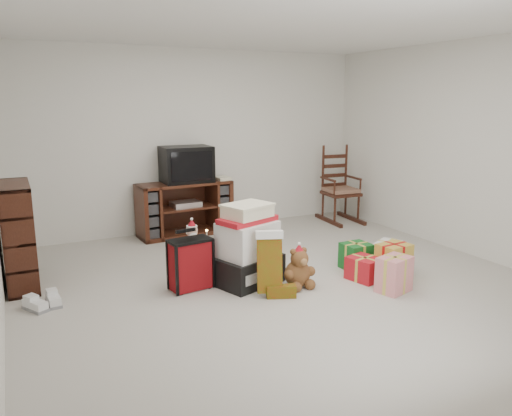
{
  "coord_description": "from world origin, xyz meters",
  "views": [
    {
      "loc": [
        -2.33,
        -4.13,
        1.82
      ],
      "look_at": [
        0.01,
        0.6,
        0.67
      ],
      "focal_mm": 35.0,
      "sensor_mm": 36.0,
      "label": 1
    }
  ],
  "objects_px": {
    "red_suitcase": "(191,264)",
    "gift_cluster": "(376,264)",
    "rocking_chair": "(338,194)",
    "sneaker_pair": "(44,303)",
    "teddy_bear": "(298,270)",
    "gift_pile": "(248,250)",
    "santa_figurine": "(255,234)",
    "crt_television": "(187,164)",
    "mrs_claus_figurine": "(192,249)",
    "tv_stand": "(185,208)",
    "bookshelf": "(19,237)"
  },
  "relations": [
    {
      "from": "crt_television",
      "to": "sneaker_pair",
      "type": "bearing_deg",
      "value": -136.49
    },
    {
      "from": "rocking_chair",
      "to": "santa_figurine",
      "type": "xyz_separation_m",
      "value": [
        -1.83,
        -0.84,
        -0.2
      ]
    },
    {
      "from": "santa_figurine",
      "to": "red_suitcase",
      "type": "bearing_deg",
      "value": -142.17
    },
    {
      "from": "santa_figurine",
      "to": "crt_television",
      "type": "distance_m",
      "value": 1.42
    },
    {
      "from": "rocking_chair",
      "to": "crt_television",
      "type": "height_order",
      "value": "crt_television"
    },
    {
      "from": "gift_pile",
      "to": "sneaker_pair",
      "type": "xyz_separation_m",
      "value": [
        -1.89,
        0.25,
        -0.3
      ]
    },
    {
      "from": "sneaker_pair",
      "to": "crt_television",
      "type": "bearing_deg",
      "value": 22.74
    },
    {
      "from": "bookshelf",
      "to": "santa_figurine",
      "type": "height_order",
      "value": "bookshelf"
    },
    {
      "from": "sneaker_pair",
      "to": "gift_cluster",
      "type": "xyz_separation_m",
      "value": [
        3.17,
        -0.68,
        0.1
      ]
    },
    {
      "from": "rocking_chair",
      "to": "crt_television",
      "type": "distance_m",
      "value": 2.39
    },
    {
      "from": "santa_figurine",
      "to": "gift_cluster",
      "type": "height_order",
      "value": "santa_figurine"
    },
    {
      "from": "teddy_bear",
      "to": "sneaker_pair",
      "type": "distance_m",
      "value": 2.36
    },
    {
      "from": "mrs_claus_figurine",
      "to": "sneaker_pair",
      "type": "distance_m",
      "value": 1.62
    },
    {
      "from": "red_suitcase",
      "to": "santa_figurine",
      "type": "bearing_deg",
      "value": 30.15
    },
    {
      "from": "santa_figurine",
      "to": "gift_cluster",
      "type": "distance_m",
      "value": 1.57
    },
    {
      "from": "red_suitcase",
      "to": "crt_television",
      "type": "height_order",
      "value": "crt_television"
    },
    {
      "from": "tv_stand",
      "to": "crt_television",
      "type": "bearing_deg",
      "value": 9.62
    },
    {
      "from": "red_suitcase",
      "to": "santa_figurine",
      "type": "height_order",
      "value": "red_suitcase"
    },
    {
      "from": "gift_pile",
      "to": "red_suitcase",
      "type": "bearing_deg",
      "value": 151.04
    },
    {
      "from": "red_suitcase",
      "to": "gift_cluster",
      "type": "height_order",
      "value": "red_suitcase"
    },
    {
      "from": "sneaker_pair",
      "to": "santa_figurine",
      "type": "bearing_deg",
      "value": -3.88
    },
    {
      "from": "red_suitcase",
      "to": "teddy_bear",
      "type": "bearing_deg",
      "value": -30.71
    },
    {
      "from": "teddy_bear",
      "to": "mrs_claus_figurine",
      "type": "relative_size",
      "value": 0.71
    },
    {
      "from": "gift_pile",
      "to": "red_suitcase",
      "type": "relative_size",
      "value": 1.35
    },
    {
      "from": "rocking_chair",
      "to": "sneaker_pair",
      "type": "distance_m",
      "value": 4.56
    },
    {
      "from": "teddy_bear",
      "to": "gift_cluster",
      "type": "distance_m",
      "value": 0.89
    },
    {
      "from": "santa_figurine",
      "to": "gift_cluster",
      "type": "xyz_separation_m",
      "value": [
        0.73,
        -1.39,
        -0.07
      ]
    },
    {
      "from": "gift_pile",
      "to": "teddy_bear",
      "type": "distance_m",
      "value": 0.54
    },
    {
      "from": "crt_television",
      "to": "mrs_claus_figurine",
      "type": "bearing_deg",
      "value": -106.16
    },
    {
      "from": "rocking_chair",
      "to": "red_suitcase",
      "type": "xyz_separation_m",
      "value": [
        -2.95,
        -1.71,
        -0.15
      ]
    },
    {
      "from": "tv_stand",
      "to": "gift_cluster",
      "type": "xyz_separation_m",
      "value": [
        1.25,
        -2.49,
        -0.22
      ]
    },
    {
      "from": "tv_stand",
      "to": "gift_cluster",
      "type": "relative_size",
      "value": 1.39
    },
    {
      "from": "gift_pile",
      "to": "mrs_claus_figurine",
      "type": "height_order",
      "value": "gift_pile"
    },
    {
      "from": "red_suitcase",
      "to": "mrs_claus_figurine",
      "type": "relative_size",
      "value": 1.07
    },
    {
      "from": "mrs_claus_figurine",
      "to": "gift_cluster",
      "type": "height_order",
      "value": "mrs_claus_figurine"
    },
    {
      "from": "gift_cluster",
      "to": "santa_figurine",
      "type": "bearing_deg",
      "value": 117.81
    },
    {
      "from": "mrs_claus_figurine",
      "to": "gift_cluster",
      "type": "relative_size",
      "value": 0.59
    },
    {
      "from": "bookshelf",
      "to": "santa_figurine",
      "type": "xyz_separation_m",
      "value": [
        2.58,
        0.0,
        -0.28
      ]
    },
    {
      "from": "teddy_bear",
      "to": "mrs_claus_figurine",
      "type": "height_order",
      "value": "mrs_claus_figurine"
    },
    {
      "from": "crt_television",
      "to": "red_suitcase",
      "type": "bearing_deg",
      "value": -107.33
    },
    {
      "from": "tv_stand",
      "to": "rocking_chair",
      "type": "bearing_deg",
      "value": -9.94
    },
    {
      "from": "teddy_bear",
      "to": "mrs_claus_figurine",
      "type": "xyz_separation_m",
      "value": [
        -0.74,
        1.01,
        0.04
      ]
    },
    {
      "from": "crt_television",
      "to": "teddy_bear",
      "type": "bearing_deg",
      "value": -81.62
    },
    {
      "from": "sneaker_pair",
      "to": "gift_cluster",
      "type": "distance_m",
      "value": 3.24
    },
    {
      "from": "tv_stand",
      "to": "rocking_chair",
      "type": "relative_size",
      "value": 1.09
    },
    {
      "from": "santa_figurine",
      "to": "gift_cluster",
      "type": "relative_size",
      "value": 0.58
    },
    {
      "from": "bookshelf",
      "to": "gift_cluster",
      "type": "relative_size",
      "value": 1.1
    },
    {
      "from": "rocking_chair",
      "to": "gift_pile",
      "type": "xyz_separation_m",
      "value": [
        -2.38,
        -1.8,
        -0.06
      ]
    },
    {
      "from": "red_suitcase",
      "to": "sneaker_pair",
      "type": "height_order",
      "value": "red_suitcase"
    },
    {
      "from": "gift_cluster",
      "to": "crt_television",
      "type": "xyz_separation_m",
      "value": [
        -1.21,
        2.5,
        0.82
      ]
    }
  ]
}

